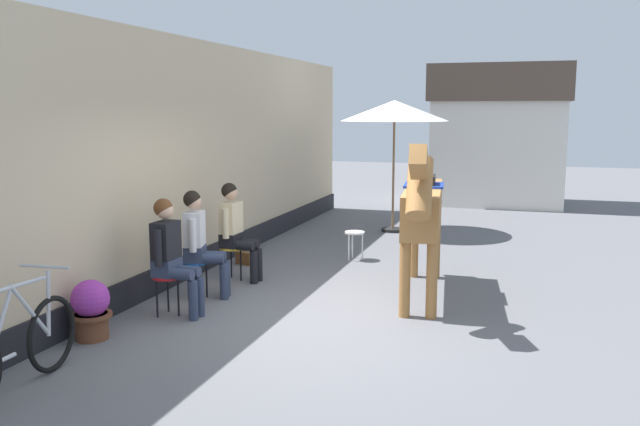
{
  "coord_description": "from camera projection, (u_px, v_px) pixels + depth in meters",
  "views": [
    {
      "loc": [
        2.24,
        -7.12,
        2.4
      ],
      "look_at": [
        -0.4,
        1.2,
        1.05
      ],
      "focal_mm": 37.6,
      "sensor_mm": 36.0,
      "label": 1
    }
  ],
  "objects": [
    {
      "name": "leaning_bicycle",
      "position": [
        15.0,
        349.0,
        5.66
      ],
      "size": [
        0.5,
        1.76,
        1.02
      ],
      "color": "black",
      "rests_on": "ground_plane"
    },
    {
      "name": "spare_stool_white",
      "position": [
        355.0,
        235.0,
        10.77
      ],
      "size": [
        0.32,
        0.32,
        0.46
      ],
      "color": "white",
      "rests_on": "ground_plane"
    },
    {
      "name": "saddled_horse_center",
      "position": [
        423.0,
        209.0,
        8.46
      ],
      "size": [
        0.69,
        2.99,
        2.06
      ],
      "color": "#9E6B38",
      "rests_on": "ground_plane"
    },
    {
      "name": "satchel_bag",
      "position": [
        245.0,
        258.0,
        10.48
      ],
      "size": [
        0.3,
        0.19,
        0.2
      ],
      "primitive_type": "cube",
      "rotation": [
        0.0,
        0.0,
        2.87
      ],
      "color": "brown",
      "rests_on": "ground_plane"
    },
    {
      "name": "seated_visitor_near",
      "position": [
        171.0,
        251.0,
        7.77
      ],
      "size": [
        0.61,
        0.49,
        1.39
      ],
      "color": "red",
      "rests_on": "ground_plane"
    },
    {
      "name": "distant_cottage",
      "position": [
        499.0,
        133.0,
        17.09
      ],
      "size": [
        3.4,
        2.6,
        3.5
      ],
      "color": "silver",
      "rests_on": "ground_plane"
    },
    {
      "name": "flower_planter_near",
      "position": [
        91.0,
        308.0,
        7.03
      ],
      "size": [
        0.43,
        0.43,
        0.64
      ],
      "color": "brown",
      "rests_on": "ground_plane"
    },
    {
      "name": "ground_plane",
      "position": [
        379.0,
        263.0,
        10.57
      ],
      "size": [
        40.0,
        40.0,
        0.0
      ],
      "primitive_type": "plane",
      "color": "slate"
    },
    {
      "name": "seated_visitor_far",
      "position": [
        235.0,
        227.0,
        9.4
      ],
      "size": [
        0.61,
        0.49,
        1.39
      ],
      "color": "gold",
      "rests_on": "ground_plane"
    },
    {
      "name": "pub_facade_wall",
      "position": [
        185.0,
        170.0,
        9.68
      ],
      "size": [
        0.34,
        14.0,
        3.4
      ],
      "color": "#CCB793",
      "rests_on": "ground_plane"
    },
    {
      "name": "cafe_parasol",
      "position": [
        394.0,
        112.0,
        12.98
      ],
      "size": [
        2.1,
        2.1,
        2.58
      ],
      "color": "black",
      "rests_on": "ground_plane"
    },
    {
      "name": "seated_visitor_middle",
      "position": [
        200.0,
        238.0,
        8.54
      ],
      "size": [
        0.61,
        0.48,
        1.39
      ],
      "color": "#194C99",
      "rests_on": "ground_plane"
    }
  ]
}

